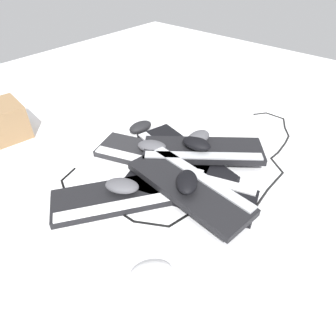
{
  "coord_description": "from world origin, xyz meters",
  "views": [
    {
      "loc": [
        0.65,
        0.49,
        0.69
      ],
      "look_at": [
        0.03,
        -0.04,
        0.03
      ],
      "focal_mm": 32.0,
      "sensor_mm": 36.0,
      "label": 1
    }
  ],
  "objects": [
    {
      "name": "mouse_4",
      "position": [
        0.21,
        -0.08,
        0.05
      ],
      "size": [
        0.11,
        0.13,
        0.04
      ],
      "primitive_type": "ellipsoid",
      "rotation": [
        0.0,
        0.0,
        5.23
      ],
      "color": "#4C4C51",
      "rests_on": "keyboard_0"
    },
    {
      "name": "keyboard_0",
      "position": [
        0.22,
        -0.07,
        0.01
      ],
      "size": [
        0.45,
        0.37,
        0.03
      ],
      "color": "black",
      "rests_on": "ground"
    },
    {
      "name": "keyboard_3",
      "position": [
        -0.01,
        -0.15,
        0.01
      ],
      "size": [
        0.29,
        0.46,
        0.03
      ],
      "color": "#232326",
      "rests_on": "ground"
    },
    {
      "name": "mouse_3",
      "position": [
        -0.1,
        -0.01,
        0.08
      ],
      "size": [
        0.08,
        0.12,
        0.04
      ],
      "primitive_type": "ellipsoid",
      "rotation": [
        0.0,
        0.0,
        4.84
      ],
      "color": "black",
      "rests_on": "keyboard_4"
    },
    {
      "name": "cable_0",
      "position": [
        -0.38,
        0.18,
        0.0
      ],
      "size": [
        0.62,
        0.3,
        0.01
      ],
      "color": "black",
      "rests_on": "ground"
    },
    {
      "name": "keyboard_2",
      "position": [
        -0.08,
        -0.06,
        0.01
      ],
      "size": [
        0.25,
        0.46,
        0.03
      ],
      "color": "black",
      "rests_on": "ground"
    },
    {
      "name": "cable_1",
      "position": [
        0.26,
        -0.08,
        0.0
      ],
      "size": [
        0.23,
        0.47,
        0.01
      ],
      "color": "black",
      "rests_on": "ground"
    },
    {
      "name": "ground_plane",
      "position": [
        0.0,
        0.0,
        0.0
      ],
      "size": [
        3.2,
        3.2,
        0.0
      ],
      "primitive_type": "plane",
      "color": "white"
    },
    {
      "name": "mouse_2",
      "position": [
        0.36,
        0.19,
        0.02
      ],
      "size": [
        0.13,
        0.12,
        0.04
      ],
      "primitive_type": "ellipsoid",
      "rotation": [
        0.0,
        0.0,
        5.6
      ],
      "color": "silver",
      "rests_on": "ground"
    },
    {
      "name": "keyboard_1",
      "position": [
        0.06,
        0.07,
        0.01
      ],
      "size": [
        0.28,
        0.46,
        0.03
      ],
      "color": "black",
      "rests_on": "ground"
    },
    {
      "name": "keyboard_5",
      "position": [
        0.07,
        0.08,
        0.04
      ],
      "size": [
        0.2,
        0.45,
        0.03
      ],
      "color": "black",
      "rests_on": "keyboard_1"
    },
    {
      "name": "mouse_6",
      "position": [
        0.09,
        0.09,
        0.08
      ],
      "size": [
        0.13,
        0.12,
        0.04
      ],
      "primitive_type": "ellipsoid",
      "rotation": [
        0.0,
        0.0,
        3.79
      ],
      "color": "black",
      "rests_on": "keyboard_5"
    },
    {
      "name": "mouse_5",
      "position": [
        -0.01,
        -0.16,
        0.05
      ],
      "size": [
        0.11,
        0.13,
        0.04
      ],
      "primitive_type": "ellipsoid",
      "rotation": [
        0.0,
        0.0,
        5.18
      ],
      "color": "#4C4C51",
      "rests_on": "keyboard_3"
    },
    {
      "name": "mouse_1",
      "position": [
        -0.12,
        -0.32,
        0.02
      ],
      "size": [
        0.12,
        0.08,
        0.04
      ],
      "primitive_type": "ellipsoid",
      "rotation": [
        0.0,
        0.0,
        6.19
      ],
      "color": "black",
      "rests_on": "ground"
    },
    {
      "name": "keyboard_4",
      "position": [
        -0.12,
        -0.0,
        0.04
      ],
      "size": [
        0.39,
        0.44,
        0.03
      ],
      "color": "black",
      "rests_on": "keyboard_2"
    },
    {
      "name": "mouse_0",
      "position": [
        -0.13,
        -0.03,
        0.08
      ],
      "size": [
        0.11,
        0.07,
        0.04
      ],
      "primitive_type": "ellipsoid",
      "rotation": [
        0.0,
        0.0,
        0.0
      ],
      "color": "#4C4C51",
      "rests_on": "keyboard_4"
    }
  ]
}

